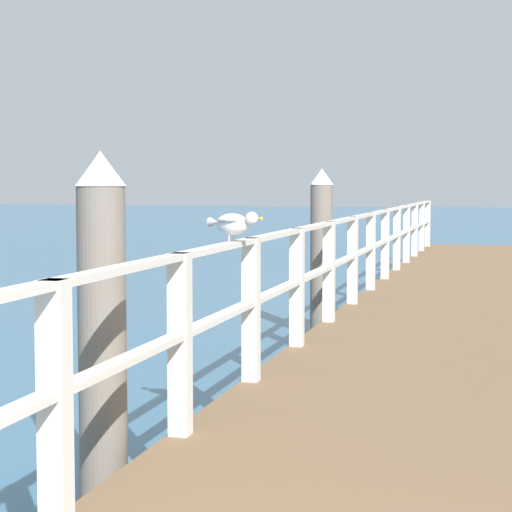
{
  "coord_description": "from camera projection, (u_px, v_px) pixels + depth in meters",
  "views": [
    {
      "loc": [
        0.5,
        -1.35,
        1.93
      ],
      "look_at": [
        -2.12,
        8.74,
        1.15
      ],
      "focal_mm": 68.62,
      "sensor_mm": 36.0,
      "label": 1
    }
  ],
  "objects": [
    {
      "name": "dock_piling_near",
      "position": [
        102.0,
        333.0,
        5.64
      ],
      "size": [
        0.29,
        0.29,
        2.11
      ],
      "color": "#6B6056",
      "rests_on": "ground_plane"
    },
    {
      "name": "seagull_foreground",
      "position": [
        233.0,
        223.0,
        6.87
      ],
      "size": [
        0.45,
        0.25,
        0.21
      ],
      "rotation": [
        0.0,
        0.0,
        4.3
      ],
      "color": "white",
      "rests_on": "pier_railing"
    },
    {
      "name": "pier_deck",
      "position": [
        468.0,
        315.0,
        12.73
      ],
      "size": [
        2.93,
        23.15,
        0.42
      ],
      "primitive_type": "cube",
      "color": "brown",
      "rests_on": "ground_plane"
    },
    {
      "name": "pier_railing",
      "position": [
        362.0,
        246.0,
        13.01
      ],
      "size": [
        0.12,
        21.67,
        1.09
      ],
      "color": "beige",
      "rests_on": "pier_deck"
    },
    {
      "name": "dock_piling_far",
      "position": [
        321.0,
        252.0,
        12.22
      ],
      "size": [
        0.29,
        0.29,
        2.11
      ],
      "color": "#6B6056",
      "rests_on": "ground_plane"
    }
  ]
}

